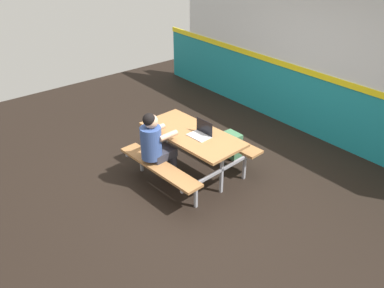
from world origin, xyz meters
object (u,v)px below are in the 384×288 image
picnic_table_main (192,143)px  student_nearer (156,144)px  backpack_dark (233,145)px  laptop_silver (201,133)px

picnic_table_main → student_nearer: size_ratio=1.37×
picnic_table_main → backpack_dark: picnic_table_main is taller
backpack_dark → picnic_table_main: bearing=-90.4°
laptop_silver → student_nearer: bearing=-114.1°
student_nearer → backpack_dark: student_nearer is taller
backpack_dark → student_nearer: bearing=-95.3°
student_nearer → laptop_silver: (0.27, 0.61, 0.08)m
student_nearer → laptop_silver: 0.68m
laptop_silver → backpack_dark: (-0.14, 0.82, -0.57)m
picnic_table_main → backpack_dark: size_ratio=3.75×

